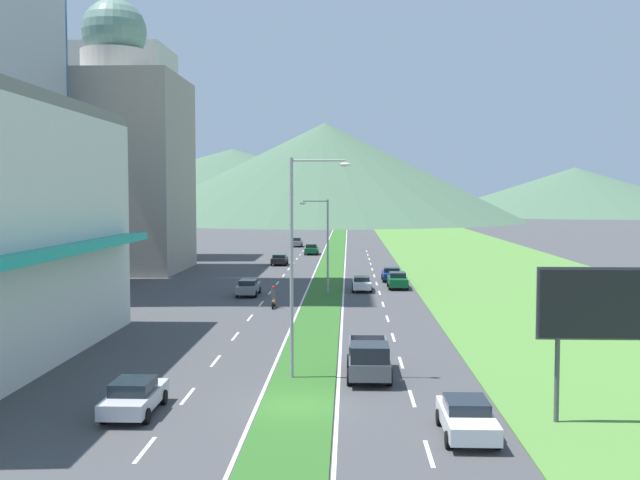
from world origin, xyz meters
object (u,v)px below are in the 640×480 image
object	(u,v)px
car_3	(362,283)
car_6	(398,280)
car_4	(296,242)
street_lamp_near	(297,254)
car_8	(134,396)
car_7	(248,287)
car_0	(312,249)
pickup_truck_0	(369,359)
car_5	(391,274)
car_2	(279,259)
motorcycle_rider	(274,299)
street_lamp_mid	(325,240)
car_1	(467,417)
billboard_roadside	(604,310)

from	to	relation	value
car_3	car_6	xyz separation A→B (m)	(3.51, 1.92, 0.09)
car_3	car_4	world-z (taller)	car_4
street_lamp_near	car_8	distance (m)	10.50
street_lamp_near	car_7	size ratio (longest dim) A/B	2.40
car_0	car_6	xyz separation A→B (m)	(10.39, -40.09, -0.00)
pickup_truck_0	car_5	bearing A→B (deg)	175.21
car_4	car_3	bearing A→B (deg)	-169.95
car_2	motorcycle_rider	xyz separation A→B (m)	(2.87, -35.97, 0.02)
street_lamp_mid	car_1	xyz separation A→B (m)	(6.69, -39.21, -4.27)
car_4	car_7	distance (m)	61.87
car_4	car_7	bearing A→B (deg)	179.99
car_0	motorcycle_rider	distance (m)	52.95
car_8	motorcycle_rider	world-z (taller)	motorcycle_rider
car_1	car_6	world-z (taller)	car_6
street_lamp_near	car_0	size ratio (longest dim) A/B	2.36
car_0	street_lamp_near	bearing A→B (deg)	-177.67
car_2	car_4	bearing A→B (deg)	0.25
car_4	car_6	bearing A→B (deg)	-166.20
car_6	car_8	xyz separation A→B (m)	(-13.73, -42.00, -0.05)
billboard_roadside	car_7	bearing A→B (deg)	117.41
car_0	motorcycle_rider	bearing A→B (deg)	179.54
car_3	car_4	bearing A→B (deg)	-169.95
street_lamp_near	motorcycle_rider	world-z (taller)	street_lamp_near
car_7	pickup_truck_0	world-z (taller)	pickup_truck_0
car_0	car_2	distance (m)	17.29
street_lamp_near	car_3	distance (m)	34.48
car_5	car_6	xyz separation A→B (m)	(0.24, -6.14, 0.06)
billboard_roadside	car_8	size ratio (longest dim) A/B	1.40
street_lamp_mid	pickup_truck_0	xyz separation A→B (m)	(3.19, -30.54, -4.01)
car_7	car_8	xyz separation A→B (m)	(0.10, -36.42, 0.00)
motorcycle_rider	pickup_truck_0	bearing A→B (deg)	-162.81
car_4	car_8	bearing A→B (deg)	-179.94
car_8	motorcycle_rider	size ratio (longest dim) A/B	2.26
street_lamp_mid	car_0	size ratio (longest dim) A/B	1.86
car_5	car_3	bearing A→B (deg)	-22.08
car_6	car_7	xyz separation A→B (m)	(-13.84, -5.57, -0.05)
car_7	motorcycle_rider	size ratio (longest dim) A/B	2.29
car_1	street_lamp_mid	bearing A→B (deg)	-170.32
car_3	car_8	size ratio (longest dim) A/B	0.98
car_4	car_8	distance (m)	98.29
street_lamp_mid	car_7	size ratio (longest dim) A/B	1.90
car_3	car_4	size ratio (longest dim) A/B	1.03
car_1	car_0	bearing A→B (deg)	-173.15
billboard_roadside	car_6	bearing A→B (deg)	97.21
car_1	pickup_truck_0	size ratio (longest dim) A/B	0.82
car_4	pickup_truck_0	size ratio (longest dim) A/B	0.80
street_lamp_mid	car_4	world-z (taller)	street_lamp_mid
billboard_roadside	car_3	world-z (taller)	billboard_roadside
car_2	car_8	world-z (taller)	car_8
car_5	car_7	bearing A→B (deg)	-49.25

